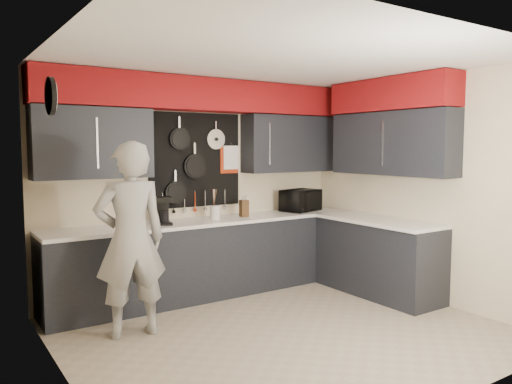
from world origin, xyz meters
TOP-DOWN VIEW (x-y plane):
  - ground at (0.00, 0.00)m, footprint 4.00×4.00m
  - back_wall_assembly at (0.01, 1.60)m, footprint 4.00×0.36m
  - right_wall_assembly at (1.85, 0.26)m, footprint 0.36×3.50m
  - left_wall_assembly at (-1.99, 0.02)m, footprint 0.05×3.50m
  - base_cabinets at (0.49, 1.13)m, footprint 3.95×2.20m
  - microwave at (1.39, 1.46)m, footprint 0.60×0.48m
  - knife_block at (0.46, 1.42)m, footprint 0.10×0.10m
  - utensil_crock at (0.04, 1.42)m, footprint 0.13×0.13m
  - coffee_maker at (-0.63, 1.40)m, footprint 0.22×0.25m
  - person at (-1.26, 0.71)m, footprint 0.71×0.51m

SIDE VIEW (x-z plane):
  - ground at x=0.00m, z-range 0.00..0.00m
  - base_cabinets at x=0.49m, z-range 0.00..0.92m
  - person at x=-1.26m, z-range 0.00..1.84m
  - utensil_crock at x=0.04m, z-range 0.92..1.09m
  - knife_block at x=0.46m, z-range 0.92..1.13m
  - microwave at x=1.39m, z-range 0.92..1.21m
  - coffee_maker at x=-0.63m, z-range 0.93..1.23m
  - left_wall_assembly at x=-1.99m, z-range 0.03..2.63m
  - right_wall_assembly at x=1.85m, z-range 0.64..3.24m
  - back_wall_assembly at x=0.01m, z-range 0.71..3.31m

